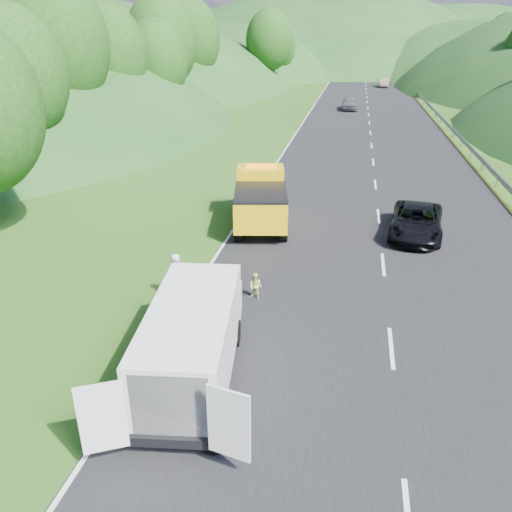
% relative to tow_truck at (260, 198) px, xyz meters
% --- Properties ---
extents(ground, '(320.00, 320.00, 0.00)m').
position_rel_tow_truck_xyz_m(ground, '(2.78, -7.77, -1.32)').
color(ground, '#38661E').
rests_on(ground, ground).
extents(road_surface, '(14.00, 200.00, 0.02)m').
position_rel_tow_truck_xyz_m(road_surface, '(5.78, 32.23, -1.31)').
color(road_surface, black).
rests_on(road_surface, ground).
extents(guardrail, '(0.06, 140.00, 1.52)m').
position_rel_tow_truck_xyz_m(guardrail, '(13.08, 44.73, -1.32)').
color(guardrail, gray).
rests_on(guardrail, ground).
extents(tree_line_left, '(14.00, 140.00, 14.00)m').
position_rel_tow_truck_xyz_m(tree_line_left, '(-16.22, 52.23, -1.32)').
color(tree_line_left, '#2D5F1B').
rests_on(tree_line_left, ground).
extents(hills_backdrop, '(201.00, 288.60, 44.00)m').
position_rel_tow_truck_xyz_m(hills_backdrop, '(9.28, 126.93, -1.32)').
color(hills_backdrop, '#2D5B23').
rests_on(hills_backdrop, ground).
extents(tow_truck, '(3.39, 6.60, 2.70)m').
position_rel_tow_truck_xyz_m(tow_truck, '(0.00, 0.00, 0.00)').
color(tow_truck, black).
rests_on(tow_truck, ground).
extents(white_van, '(3.56, 6.74, 2.29)m').
position_rel_tow_truck_xyz_m(white_van, '(0.43, -12.19, -0.03)').
color(white_van, black).
rests_on(white_van, ground).
extents(woman, '(0.50, 0.66, 1.75)m').
position_rel_tow_truck_xyz_m(woman, '(-1.41, -8.13, -1.32)').
color(woman, silver).
rests_on(woman, ground).
extents(child, '(0.56, 0.48, 0.97)m').
position_rel_tow_truck_xyz_m(child, '(1.22, -7.55, -1.32)').
color(child, '#D1D16F').
rests_on(child, ground).
extents(worker, '(1.18, 0.94, 1.60)m').
position_rel_tow_truck_xyz_m(worker, '(0.80, -13.60, -1.32)').
color(worker, black).
rests_on(worker, ground).
extents(suitcase, '(0.41, 0.30, 0.60)m').
position_rel_tow_truck_xyz_m(suitcase, '(-1.75, -6.40, -1.02)').
color(suitcase, '#625B4A').
rests_on(suitcase, ground).
extents(spare_tire, '(0.68, 0.68, 0.20)m').
position_rel_tow_truck_xyz_m(spare_tire, '(1.58, -14.48, -1.32)').
color(spare_tire, black).
rests_on(spare_tire, ground).
extents(passing_suv, '(2.90, 5.16, 1.36)m').
position_rel_tow_truck_xyz_m(passing_suv, '(7.35, -0.15, -1.32)').
color(passing_suv, black).
rests_on(passing_suv, ground).
extents(dist_car_a, '(1.87, 4.64, 1.58)m').
position_rel_tow_truck_xyz_m(dist_car_a, '(3.50, 41.81, -1.32)').
color(dist_car_a, '#48484D').
rests_on(dist_car_a, ground).
extents(dist_car_b, '(1.55, 4.44, 1.46)m').
position_rel_tow_truck_xyz_m(dist_car_b, '(8.78, 72.22, -1.32)').
color(dist_car_b, '#7A5651').
rests_on(dist_car_b, ground).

